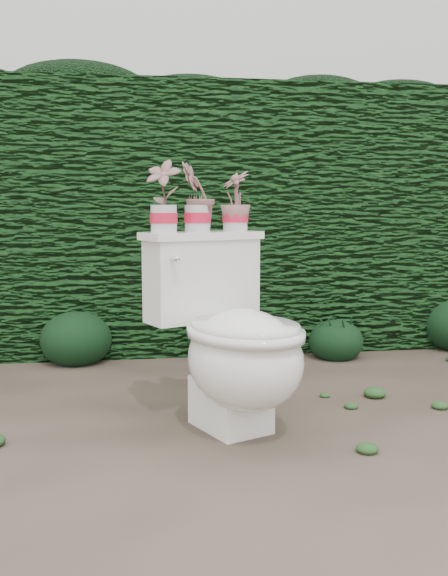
{
  "coord_description": "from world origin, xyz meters",
  "views": [
    {
      "loc": [
        -0.49,
        -2.57,
        0.88
      ],
      "look_at": [
        -0.11,
        -0.01,
        0.55
      ],
      "focal_mm": 40.0,
      "sensor_mm": 36.0,
      "label": 1
    }
  ],
  "objects": [
    {
      "name": "ground",
      "position": [
        0.0,
        0.0,
        0.0
      ],
      "size": [
        60.0,
        60.0,
        0.0
      ],
      "primitive_type": "plane",
      "color": "brown",
      "rests_on": "ground"
    },
    {
      "name": "hedge",
      "position": [
        0.0,
        1.6,
        0.8
      ],
      "size": [
        8.0,
        1.0,
        1.6
      ],
      "primitive_type": "cube",
      "color": "#184617",
      "rests_on": "ground"
    },
    {
      "name": "house_wall",
      "position": [
        0.6,
        6.0,
        2.0
      ],
      "size": [
        8.0,
        3.5,
        4.0
      ],
      "primitive_type": "cube",
      "color": "silver",
      "rests_on": "ground"
    },
    {
      "name": "toilet",
      "position": [
        -0.09,
        -0.15,
        0.36
      ],
      "size": [
        0.69,
        0.8,
        0.78
      ],
      "rotation": [
        0.0,
        0.0,
        0.41
      ],
      "color": "white",
      "rests_on": "ground"
    },
    {
      "name": "potted_plant_left",
      "position": [
        -0.35,
        0.0,
        0.91
      ],
      "size": [
        0.18,
        0.16,
        0.28
      ],
      "primitive_type": "imported",
      "rotation": [
        0.0,
        0.0,
        5.75
      ],
      "color": "#2E6C21",
      "rests_on": "toilet"
    },
    {
      "name": "potted_plant_center",
      "position": [
        -0.21,
        0.06,
        0.91
      ],
      "size": [
        0.19,
        0.18,
        0.27
      ],
      "primitive_type": "imported",
      "rotation": [
        0.0,
        0.0,
        3.7
      ],
      "color": "#2E6C21",
      "rests_on": "toilet"
    },
    {
      "name": "potted_plant_right",
      "position": [
        -0.04,
        0.14,
        0.9
      ],
      "size": [
        0.18,
        0.18,
        0.24
      ],
      "primitive_type": "imported",
      "rotation": [
        0.0,
        0.0,
        5.12
      ],
      "color": "#2E6C21",
      "rests_on": "toilet"
    },
    {
      "name": "liriope_clump_2",
      "position": [
        -0.79,
        1.09,
        0.16
      ],
      "size": [
        0.4,
        0.4,
        0.32
      ],
      "primitive_type": "ellipsoid",
      "color": "black",
      "rests_on": "ground"
    },
    {
      "name": "liriope_clump_3",
      "position": [
        -0.0,
        1.11,
        0.12
      ],
      "size": [
        0.31,
        0.31,
        0.25
      ],
      "primitive_type": "ellipsoid",
      "color": "black",
      "rests_on": "ground"
    },
    {
      "name": "liriope_clump_4",
      "position": [
        0.71,
        0.98,
        0.13
      ],
      "size": [
        0.32,
        0.32,
        0.25
      ],
      "primitive_type": "ellipsoid",
      "color": "black",
      "rests_on": "ground"
    }
  ]
}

